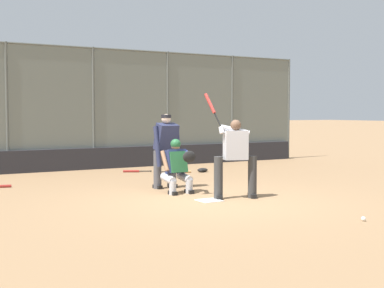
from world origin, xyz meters
TOP-DOWN VIEW (x-y plane):
  - ground_plane at (0.00, 0.00)m, footprint 160.00×160.00m
  - home_plate_marker at (0.00, 0.00)m, footprint 0.43×0.43m
  - backstop_fence at (-0.00, -6.75)m, footprint 15.20×0.08m
  - padding_wall at (0.00, -6.65)m, footprint 14.81×0.18m
  - batter_at_plate at (-0.59, 0.01)m, footprint 0.86×0.83m
  - catcher_behind_plate at (0.09, -1.16)m, footprint 0.61×0.71m
  - umpire_home at (-0.04, -1.96)m, footprint 0.68×0.44m
  - spare_bat_near_backstop at (-1.75, -4.50)m, footprint 0.84×0.43m
  - spare_bat_first_base_side at (-0.66, -5.27)m, footprint 0.75×0.41m
  - fielding_glove_on_dirt at (-2.41, -4.34)m, footprint 0.33×0.25m
  - baseball_loose at (-1.11, 2.87)m, footprint 0.07×0.07m

SIDE VIEW (x-z plane):
  - ground_plane at x=0.00m, z-range 0.00..0.00m
  - home_plate_marker at x=0.00m, z-range 0.00..0.01m
  - spare_bat_near_backstop at x=-1.75m, z-range 0.00..0.07m
  - spare_bat_first_base_side at x=-0.66m, z-range 0.00..0.07m
  - baseball_loose at x=-1.11m, z-range 0.00..0.07m
  - fielding_glove_on_dirt at x=-2.41m, z-range 0.00..0.12m
  - padding_wall at x=0.00m, z-range 0.00..0.64m
  - catcher_behind_plate at x=0.09m, z-range 0.02..1.18m
  - batter_at_plate at x=-0.59m, z-range -0.20..1.91m
  - umpire_home at x=-0.04m, z-range 0.06..1.74m
  - backstop_fence at x=0.00m, z-range 0.09..3.77m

